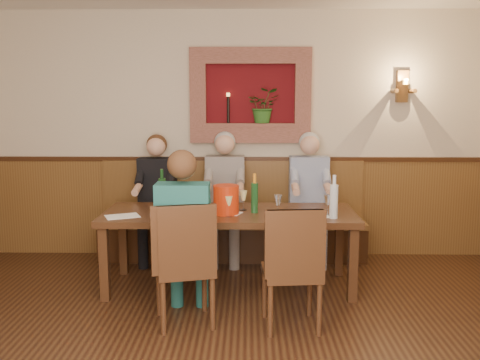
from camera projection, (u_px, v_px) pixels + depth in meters
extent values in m
cube|color=beige|center=(233.00, 135.00, 6.14)|extent=(6.00, 0.04, 2.80)
cube|color=brown|center=(233.00, 208.00, 6.26)|extent=(6.00, 0.04, 1.10)
cube|color=#381E0F|center=(233.00, 159.00, 6.17)|extent=(6.02, 0.06, 0.05)
cube|color=#560C10|center=(250.00, 96.00, 6.06)|extent=(1.00, 0.02, 0.70)
cube|color=#95564C|center=(250.00, 56.00, 5.94)|extent=(1.36, 0.12, 0.18)
cube|color=#95564C|center=(250.00, 135.00, 6.08)|extent=(1.36, 0.12, 0.18)
cube|color=#95564C|center=(198.00, 96.00, 6.02)|extent=(0.18, 0.12, 0.70)
cube|color=#95564C|center=(303.00, 96.00, 6.00)|extent=(0.18, 0.12, 0.70)
cube|color=#95564C|center=(250.00, 125.00, 6.06)|extent=(1.00, 0.14, 0.04)
imported|color=#2A5D1F|center=(264.00, 106.00, 6.03)|extent=(0.35, 0.30, 0.39)
cylinder|color=black|center=(228.00, 110.00, 6.04)|extent=(0.03, 0.03, 0.30)
cylinder|color=#FFBF59|center=(228.00, 95.00, 6.01)|extent=(0.04, 0.04, 0.04)
cube|color=brown|center=(402.00, 87.00, 5.98)|extent=(0.12, 0.08, 0.35)
cylinder|color=brown|center=(395.00, 91.00, 5.92)|extent=(0.05, 0.18, 0.05)
cylinder|color=brown|center=(413.00, 91.00, 5.92)|extent=(0.05, 0.18, 0.05)
cylinder|color=#FFBF59|center=(406.00, 82.00, 5.84)|extent=(0.06, 0.06, 0.06)
cube|color=#35210F|center=(229.00, 215.00, 5.11)|extent=(2.40, 0.90, 0.06)
cube|color=#35210F|center=(104.00, 264.00, 4.83)|extent=(0.08, 0.08, 0.69)
cube|color=#35210F|center=(353.00, 265.00, 4.79)|extent=(0.08, 0.08, 0.69)
cube|color=#35210F|center=(123.00, 242.00, 5.56)|extent=(0.08, 0.08, 0.69)
cube|color=#35210F|center=(339.00, 243.00, 5.52)|extent=(0.08, 0.08, 0.69)
cube|color=#381E0F|center=(232.00, 242.00, 6.09)|extent=(3.00, 0.40, 0.40)
cube|color=brown|center=(232.00, 223.00, 6.06)|extent=(3.00, 0.45, 0.06)
cube|color=brown|center=(233.00, 189.00, 6.19)|extent=(3.00, 0.06, 0.66)
cube|color=#35210F|center=(185.00, 297.00, 4.38)|extent=(0.53, 0.53, 0.43)
cube|color=#35210F|center=(184.00, 269.00, 4.34)|extent=(0.55, 0.55, 0.05)
cube|color=#35210F|center=(187.00, 240.00, 4.09)|extent=(0.45, 0.15, 0.54)
cube|color=#35210F|center=(291.00, 301.00, 4.30)|extent=(0.46, 0.46, 0.42)
cube|color=#35210F|center=(291.00, 273.00, 4.27)|extent=(0.48, 0.48, 0.05)
cube|color=#35210F|center=(296.00, 244.00, 4.02)|extent=(0.45, 0.08, 0.53)
cube|color=black|center=(156.00, 243.00, 5.96)|extent=(0.42, 0.44, 0.45)
cube|color=black|center=(158.00, 182.00, 6.02)|extent=(0.42, 0.22, 0.55)
sphere|color=#D8A384|center=(156.00, 147.00, 5.92)|extent=(0.21, 0.21, 0.21)
sphere|color=#4C2D19|center=(157.00, 145.00, 5.96)|extent=(0.23, 0.23, 0.23)
cube|color=#635C5B|center=(225.00, 243.00, 5.94)|extent=(0.43, 0.45, 0.45)
cube|color=#635C5B|center=(225.00, 181.00, 6.01)|extent=(0.43, 0.23, 0.57)
sphere|color=#D8A384|center=(225.00, 144.00, 5.90)|extent=(0.22, 0.22, 0.22)
sphere|color=#B2B2B2|center=(225.00, 142.00, 5.95)|extent=(0.24, 0.24, 0.24)
cube|color=navy|center=(309.00, 244.00, 5.92)|extent=(0.43, 0.45, 0.45)
cube|color=navy|center=(309.00, 181.00, 5.99)|extent=(0.43, 0.23, 0.56)
sphere|color=#D8A384|center=(310.00, 145.00, 5.89)|extent=(0.22, 0.22, 0.22)
sphere|color=#B2B2B2|center=(309.00, 143.00, 5.93)|extent=(0.24, 0.24, 0.24)
cube|color=navy|center=(187.00, 290.00, 4.51)|extent=(0.42, 0.44, 0.45)
cube|color=navy|center=(183.00, 218.00, 4.23)|extent=(0.42, 0.22, 0.56)
sphere|color=#D8A384|center=(183.00, 166.00, 4.21)|extent=(0.21, 0.21, 0.21)
sphere|color=#4C2D19|center=(182.00, 164.00, 4.16)|extent=(0.23, 0.23, 0.23)
cylinder|color=red|center=(226.00, 200.00, 5.00)|extent=(0.29, 0.29, 0.27)
cylinder|color=#19471E|center=(255.00, 198.00, 5.05)|extent=(0.07, 0.07, 0.29)
cylinder|color=orange|center=(255.00, 178.00, 5.02)|extent=(0.03, 0.03, 0.09)
cylinder|color=#19471E|center=(162.00, 193.00, 5.24)|extent=(0.08, 0.08, 0.30)
cylinder|color=#19471E|center=(162.00, 174.00, 5.21)|extent=(0.03, 0.03, 0.09)
cylinder|color=silver|center=(334.00, 202.00, 4.82)|extent=(0.10, 0.10, 0.31)
cylinder|color=silver|center=(334.00, 180.00, 4.79)|extent=(0.04, 0.04, 0.09)
cube|color=white|center=(122.00, 216.00, 4.91)|extent=(0.36, 0.32, 0.00)
cube|color=white|center=(228.00, 213.00, 5.05)|extent=(0.29, 0.25, 0.00)
cube|color=white|center=(314.00, 216.00, 4.93)|extent=(0.27, 0.20, 0.00)
cube|color=white|center=(188.00, 218.00, 4.84)|extent=(0.31, 0.24, 0.00)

